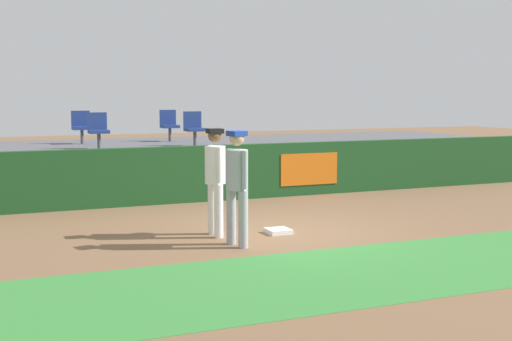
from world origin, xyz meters
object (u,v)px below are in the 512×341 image
at_px(player_fielder_home, 215,174).
at_px(player_runner_visitor, 237,180).
at_px(first_base, 278,231).
at_px(seat_front_center, 194,127).
at_px(seat_back_left, 81,125).
at_px(seat_back_center, 169,124).
at_px(seat_front_left, 98,128).

bearing_deg(player_fielder_home, player_runner_visitor, 3.72).
relative_size(first_base, seat_front_center, 0.48).
bearing_deg(seat_back_left, player_fielder_home, -80.23).
bearing_deg(first_base, seat_front_center, 88.13).
bearing_deg(player_runner_visitor, first_base, 108.21).
bearing_deg(seat_back_center, seat_back_left, 179.99).
xyz_separation_m(seat_back_center, seat_front_left, (-2.20, -1.80, 0.00)).
xyz_separation_m(player_fielder_home, seat_front_center, (1.25, 5.10, 0.56)).
distance_m(first_base, seat_front_left, 5.97).
bearing_deg(seat_front_left, seat_back_center, 39.34).
bearing_deg(seat_front_left, seat_front_center, 0.00).
distance_m(first_base, player_runner_visitor, 1.59).
bearing_deg(player_fielder_home, seat_back_left, -169.97).
xyz_separation_m(first_base, seat_back_left, (-2.26, 7.14, 1.58)).
bearing_deg(seat_front_center, player_fielder_home, -103.75).
height_order(player_fielder_home, player_runner_visitor, player_runner_visitor).
relative_size(player_fielder_home, seat_front_left, 2.19).
distance_m(seat_back_center, seat_front_left, 2.84).
bearing_deg(player_runner_visitor, player_fielder_home, 169.32).
height_order(player_runner_visitor, seat_front_center, seat_front_center).
height_order(first_base, player_fielder_home, player_fielder_home).
xyz_separation_m(player_runner_visitor, seat_front_left, (-1.13, 5.98, 0.55)).
relative_size(seat_front_left, seat_front_center, 1.00).
height_order(player_fielder_home, seat_front_center, seat_front_center).
xyz_separation_m(first_base, seat_front_center, (0.17, 5.34, 1.58)).
height_order(first_base, seat_front_center, seat_front_center).
xyz_separation_m(seat_front_left, seat_front_center, (2.32, 0.00, 0.00)).
distance_m(player_fielder_home, seat_front_center, 5.28).
bearing_deg(seat_front_left, seat_back_left, 93.61).
xyz_separation_m(player_fielder_home, seat_back_center, (1.12, 6.90, 0.56)).
relative_size(first_base, seat_back_left, 0.48).
relative_size(first_base, player_runner_visitor, 0.22).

